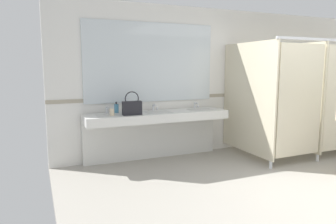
% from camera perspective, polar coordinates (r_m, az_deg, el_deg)
% --- Properties ---
extents(wall_back, '(6.79, 0.12, 2.64)m').
position_cam_1_polar(wall_back, '(6.24, 11.42, 5.61)').
color(wall_back, silver).
rests_on(wall_back, ground_plane).
extents(wall_back_tile_band, '(6.79, 0.01, 0.06)m').
position_cam_1_polar(wall_back_tile_band, '(6.21, 11.68, 3.10)').
color(wall_back_tile_band, '#9E937F').
rests_on(wall_back_tile_band, wall_back).
extents(vanity_counter, '(2.40, 0.57, 0.96)m').
position_cam_1_polar(vanity_counter, '(5.29, -2.24, -2.26)').
color(vanity_counter, silver).
rests_on(vanity_counter, ground_plane).
extents(mirror_panel, '(2.30, 0.02, 1.33)m').
position_cam_1_polar(mirror_panel, '(5.40, -3.10, 9.01)').
color(mirror_panel, silver).
rests_on(mirror_panel, wall_back).
extents(bathroom_stalls, '(3.06, 1.40, 2.03)m').
position_cam_1_polar(bathroom_stalls, '(6.39, 26.30, 2.70)').
color(bathroom_stalls, beige).
rests_on(bathroom_stalls, ground_plane).
extents(handbag, '(0.30, 0.10, 0.37)m').
position_cam_1_polar(handbag, '(4.87, -6.58, 0.90)').
color(handbag, black).
rests_on(handbag, vanity_counter).
extents(soap_dispenser, '(0.07, 0.07, 0.18)m').
position_cam_1_polar(soap_dispenser, '(5.14, -9.39, 0.68)').
color(soap_dispenser, teal).
rests_on(soap_dispenser, vanity_counter).
extents(paper_cup, '(0.07, 0.07, 0.11)m').
position_cam_1_polar(paper_cup, '(4.84, -10.18, -0.06)').
color(paper_cup, beige).
rests_on(paper_cup, vanity_counter).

